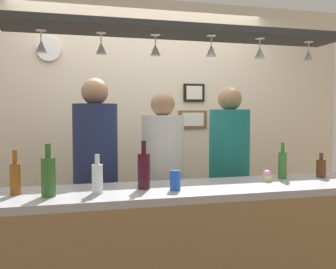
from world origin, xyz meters
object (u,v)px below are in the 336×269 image
(person_middle_white_patterned_shirt, at_px, (163,174))
(bottle_beer_brown_stubby, at_px, (321,168))
(person_left_navy_shirt, at_px, (96,168))
(wall_clock, at_px, (49,49))
(bottle_soda_clear, at_px, (97,178))
(picture_frame_upper_small, at_px, (194,93))
(cupcake, at_px, (267,176))
(bottle_champagne_green, at_px, (48,176))
(drink_can, at_px, (175,180))
(person_right_teal_shirt, at_px, (229,167))
(bottle_beer_amber_tall, at_px, (15,177))
(bottle_wine_dark_red, at_px, (144,170))
(bottle_beer_green_import, at_px, (282,164))
(picture_frame_lower_pair, at_px, (193,119))

(person_middle_white_patterned_shirt, relative_size, bottle_beer_brown_stubby, 9.16)
(person_middle_white_patterned_shirt, bearing_deg, person_left_navy_shirt, 180.00)
(person_middle_white_patterned_shirt, bearing_deg, wall_clock, 140.80)
(bottle_soda_clear, height_order, picture_frame_upper_small, picture_frame_upper_small)
(cupcake, bearing_deg, picture_frame_upper_small, 93.39)
(person_left_navy_shirt, height_order, person_middle_white_patterned_shirt, person_left_navy_shirt)
(person_left_navy_shirt, bearing_deg, picture_frame_upper_small, 35.33)
(bottle_beer_brown_stubby, relative_size, bottle_champagne_green, 0.60)
(drink_can, bearing_deg, bottle_champagne_green, 178.63)
(person_right_teal_shirt, relative_size, bottle_champagne_green, 5.67)
(bottle_beer_amber_tall, height_order, cupcake, bottle_beer_amber_tall)
(cupcake, bearing_deg, wall_clock, 137.94)
(person_left_navy_shirt, bearing_deg, bottle_beer_brown_stubby, -19.69)
(bottle_wine_dark_red, xyz_separation_m, picture_frame_upper_small, (0.79, 1.39, 0.56))
(bottle_wine_dark_red, relative_size, bottle_champagne_green, 1.00)
(bottle_beer_amber_tall, height_order, drink_can, bottle_beer_amber_tall)
(person_right_teal_shirt, relative_size, bottle_beer_green_import, 6.54)
(bottle_beer_amber_tall, distance_m, cupcake, 1.62)
(wall_clock, bearing_deg, bottle_beer_brown_stubby, -33.68)
(bottle_beer_green_import, distance_m, bottle_soda_clear, 1.33)
(person_middle_white_patterned_shirt, xyz_separation_m, bottle_beer_green_import, (0.75, -0.54, 0.12))
(bottle_champagne_green, relative_size, cupcake, 3.85)
(picture_frame_lower_pair, bearing_deg, person_left_navy_shirt, -144.34)
(wall_clock, bearing_deg, person_right_teal_shirt, -26.41)
(person_middle_white_patterned_shirt, xyz_separation_m, picture_frame_upper_small, (0.51, 0.74, 0.70))
(bottle_beer_brown_stubby, relative_size, wall_clock, 0.82)
(wall_clock, bearing_deg, bottle_beer_amber_tall, -95.42)
(person_middle_white_patterned_shirt, bearing_deg, cupcake, -45.96)
(person_left_navy_shirt, relative_size, bottle_soda_clear, 7.59)
(cupcake, relative_size, wall_clock, 0.35)
(bottle_beer_green_import, relative_size, wall_clock, 1.18)
(person_middle_white_patterned_shirt, distance_m, bottle_soda_clear, 0.92)
(bottle_beer_green_import, bearing_deg, picture_frame_lower_pair, 101.17)
(bottle_beer_green_import, bearing_deg, cupcake, -156.46)
(bottle_soda_clear, xyz_separation_m, drink_can, (0.46, -0.03, -0.03))
(person_left_navy_shirt, relative_size, picture_frame_upper_small, 7.94)
(picture_frame_lower_pair, bearing_deg, person_right_teal_shirt, -83.85)
(bottle_beer_amber_tall, bearing_deg, picture_frame_upper_small, 41.68)
(person_middle_white_patterned_shirt, relative_size, picture_frame_upper_small, 7.49)
(bottle_beer_green_import, height_order, drink_can, bottle_beer_green_import)
(drink_can, distance_m, cupcake, 0.71)
(bottle_wine_dark_red, xyz_separation_m, picture_frame_lower_pair, (0.78, 1.39, 0.29))
(bottle_soda_clear, distance_m, wall_clock, 1.77)
(bottle_beer_green_import, relative_size, drink_can, 2.13)
(person_left_navy_shirt, distance_m, bottle_beer_green_import, 1.40)
(bottle_wine_dark_red, bearing_deg, bottle_beer_brown_stubby, 3.67)
(bottle_champagne_green, relative_size, picture_frame_lower_pair, 1.00)
(bottle_beer_green_import, bearing_deg, bottle_soda_clear, -172.46)
(person_right_teal_shirt, bearing_deg, bottle_beer_brown_stubby, -50.09)
(bottle_champagne_green, bearing_deg, bottle_wine_dark_red, 7.59)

